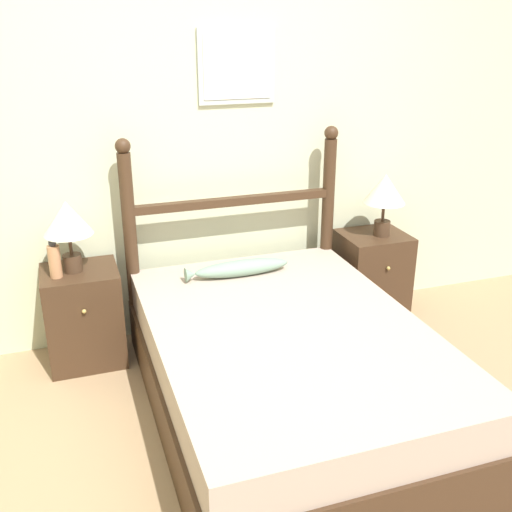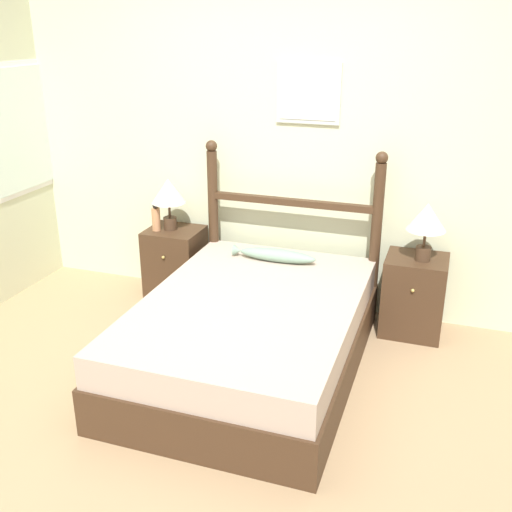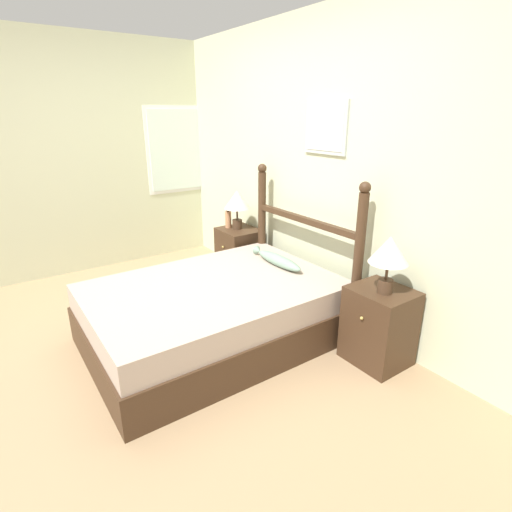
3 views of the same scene
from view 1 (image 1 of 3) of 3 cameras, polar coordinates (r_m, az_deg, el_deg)
ground_plane at (r=2.75m, az=5.76°, el=-22.15°), size 16.00×16.00×0.00m
wall_back at (r=3.68m, az=-4.78°, el=11.84°), size 6.40×0.08×2.55m
bed at (r=3.10m, az=3.03°, el=-10.71°), size 1.34×1.93×0.49m
headboard at (r=3.69m, az=-2.11°, el=2.62°), size 1.35×0.09×1.29m
nightstand_left at (r=3.64m, az=-16.06°, el=-5.51°), size 0.43×0.40×0.58m
nightstand_right at (r=4.12m, az=10.93°, el=-1.74°), size 0.43×0.40×0.58m
table_lamp_left at (r=3.42m, az=-17.52°, el=3.16°), size 0.27×0.27×0.41m
table_lamp_right at (r=3.93m, az=12.17°, el=6.00°), size 0.27×0.27×0.41m
bottle at (r=3.43m, az=-18.64°, el=-0.36°), size 0.07×0.07×0.22m
fish_pillow at (r=3.51m, az=-1.62°, el=-1.16°), size 0.62×0.12×0.09m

